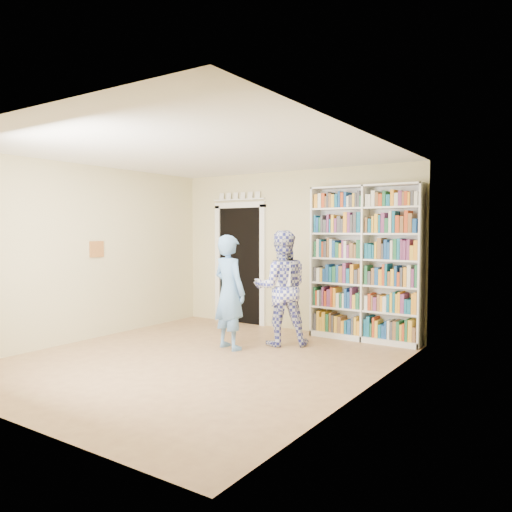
% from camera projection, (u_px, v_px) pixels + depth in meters
% --- Properties ---
extents(floor, '(5.00, 5.00, 0.00)m').
position_uv_depth(floor, '(198.00, 361.00, 6.48)').
color(floor, '#926746').
rests_on(floor, ground).
extents(ceiling, '(5.00, 5.00, 0.00)m').
position_uv_depth(ceiling, '(197.00, 151.00, 6.34)').
color(ceiling, white).
rests_on(ceiling, wall_back).
extents(wall_back, '(4.50, 0.00, 4.50)m').
position_uv_depth(wall_back, '(293.00, 250.00, 8.48)').
color(wall_back, beige).
rests_on(wall_back, floor).
extents(wall_left, '(0.00, 5.00, 5.00)m').
position_uv_depth(wall_left, '(85.00, 253.00, 7.66)').
color(wall_left, beige).
rests_on(wall_left, floor).
extents(wall_right, '(0.00, 5.00, 5.00)m').
position_uv_depth(wall_right, '(363.00, 264.00, 5.16)').
color(wall_right, beige).
rests_on(wall_right, floor).
extents(bookshelf, '(1.73, 0.32, 2.38)m').
position_uv_depth(bookshelf, '(365.00, 263.00, 7.61)').
color(bookshelf, white).
rests_on(bookshelf, floor).
extents(doorway, '(1.10, 0.08, 2.43)m').
position_uv_depth(doorway, '(240.00, 258.00, 9.08)').
color(doorway, black).
rests_on(doorway, floor).
extents(wall_art, '(0.03, 0.25, 0.25)m').
position_uv_depth(wall_art, '(97.00, 249.00, 7.81)').
color(wall_art, maroon).
rests_on(wall_art, wall_left).
extents(man_blue, '(0.68, 0.53, 1.63)m').
position_uv_depth(man_blue, '(229.00, 292.00, 7.10)').
color(man_blue, '#5F95D4').
rests_on(man_blue, floor).
extents(man_plaid, '(1.04, 1.00, 1.69)m').
position_uv_depth(man_plaid, '(281.00, 288.00, 7.34)').
color(man_plaid, '#343A9F').
rests_on(man_plaid, floor).
extents(paper_sheet, '(0.20, 0.10, 0.31)m').
position_uv_depth(paper_sheet, '(283.00, 275.00, 7.11)').
color(paper_sheet, white).
rests_on(paper_sheet, man_plaid).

